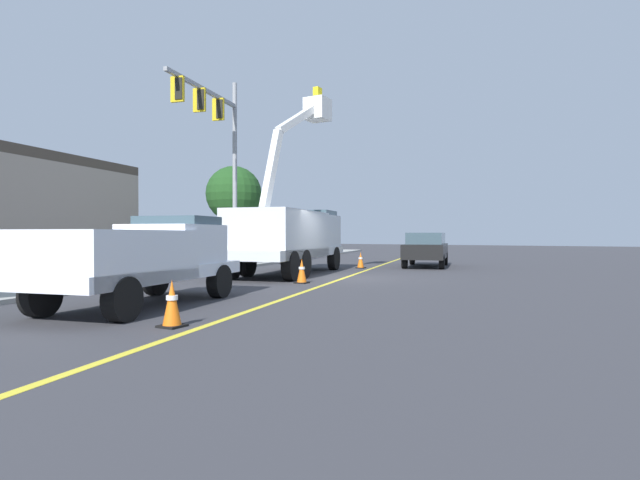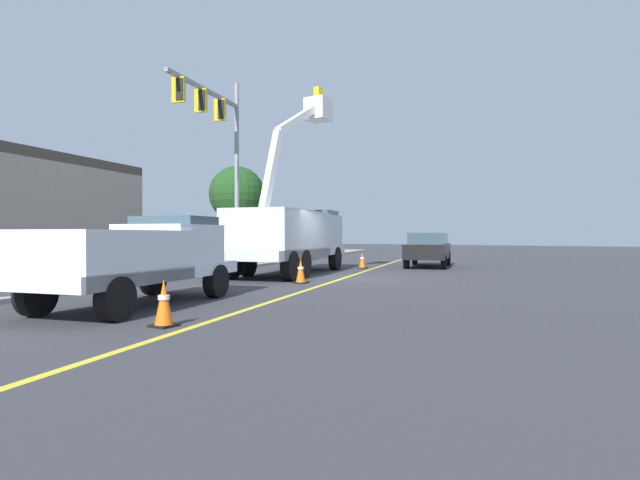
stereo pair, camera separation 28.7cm
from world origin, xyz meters
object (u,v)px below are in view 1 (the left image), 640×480
utility_bucket_truck (290,234)px  traffic_cone_mid_rear (361,260)px  traffic_cone_mid_front (302,271)px  passing_minivan (426,247)px  service_pickup_truck (141,256)px  traffic_cone_leading (172,304)px  traffic_signal_mast (218,136)px

utility_bucket_truck → traffic_cone_mid_rear: (4.47, -1.16, -1.25)m
utility_bucket_truck → traffic_cone_mid_front: utility_bucket_truck is taller
passing_minivan → traffic_cone_mid_front: bearing=173.4°
service_pickup_truck → traffic_cone_mid_rear: size_ratio=7.69×
traffic_cone_mid_front → service_pickup_truck: bearing=175.4°
traffic_cone_leading → utility_bucket_truck: bearing=21.6°
traffic_cone_mid_front → traffic_cone_leading: bearing=-166.0°
service_pickup_truck → traffic_cone_leading: size_ratio=7.13×
traffic_cone_mid_front → traffic_cone_mid_rear: (7.64, 1.23, -0.02)m
utility_bucket_truck → traffic_cone_leading: bearing=-158.4°
traffic_cone_leading → passing_minivan: bearing=2.4°
service_pickup_truck → traffic_cone_mid_rear: bearing=3.0°
passing_minivan → traffic_cone_mid_rear: 3.60m
service_pickup_truck → traffic_cone_mid_front: 6.31m
passing_minivan → traffic_signal_mast: bearing=130.8°
traffic_cone_mid_front → traffic_cone_mid_rear: traffic_cone_mid_front is taller
utility_bucket_truck → passing_minivan: size_ratio=1.68×
service_pickup_truck → traffic_signal_mast: traffic_signal_mast is taller
utility_bucket_truck → traffic_cone_mid_front: (-3.17, -2.40, -1.23)m
passing_minivan → traffic_cone_mid_front: passing_minivan is taller
service_pickup_truck → utility_bucket_truck: bearing=11.4°
traffic_cone_mid_rear → traffic_cone_leading: bearing=-168.4°
utility_bucket_truck → traffic_cone_mid_rear: size_ratio=11.11×
service_pickup_truck → passing_minivan: 16.57m
passing_minivan → traffic_cone_mid_rear: bearing=137.0°
service_pickup_truck → traffic_cone_mid_rear: service_pickup_truck is taller
passing_minivan → traffic_cone_mid_rear: size_ratio=6.62×
traffic_cone_mid_rear → traffic_signal_mast: 8.76m
utility_bucket_truck → service_pickup_truck: (-9.43, -1.90, -0.51)m
traffic_cone_mid_front → traffic_signal_mast: traffic_signal_mast is taller
traffic_cone_mid_rear → traffic_signal_mast: size_ratio=0.09×
traffic_signal_mast → passing_minivan: bearing=-49.2°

